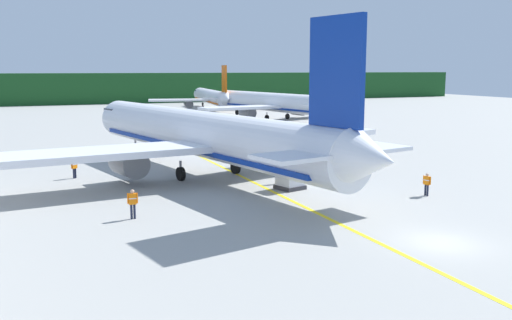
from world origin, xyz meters
TOP-DOWN VIEW (x-y plane):
  - ground at (0.00, 48.00)m, footprint 240.00×320.00m
  - distant_treeline at (0.00, 127.36)m, footprint 216.00×6.00m
  - airliner_foreground at (-5.67, 22.52)m, footprint 34.43×41.38m
  - airliner_mid_apron at (21.74, 68.38)m, footprint 29.73×35.74m
  - airliner_far_taxiway at (19.03, 95.47)m, footprint 27.63×33.38m
  - airliner_distant at (6.44, 176.51)m, footprint 24.73×20.55m
  - cargo_container_near at (-1.36, 14.79)m, footprint 2.20×2.20m
  - crew_marshaller at (-13.68, 10.83)m, footprint 0.63×0.27m
  - crew_loader_left at (-15.75, 25.33)m, footprint 0.53×0.45m
  - crew_loader_right at (6.53, 9.12)m, footprint 0.36×0.60m
  - crew_supervisor at (-1.14, 16.99)m, footprint 0.62×0.29m
  - apron_guide_line at (-2.91, 18.07)m, footprint 0.30×60.00m

SIDE VIEW (x-z plane):
  - ground at x=0.00m, z-range -0.20..0.00m
  - apron_guide_line at x=-2.91m, z-range 0.00..0.01m
  - crew_loader_right at x=6.53m, z-range 0.14..1.75m
  - crew_supervisor at x=-1.14m, z-range 0.14..1.75m
  - crew_loader_left at x=-15.75m, z-range 0.14..1.79m
  - cargo_container_near at x=-1.36m, z-range -0.06..2.04m
  - crew_marshaller at x=-13.68m, z-range 0.17..1.96m
  - airliner_distant at x=6.44m, z-range -1.52..5.54m
  - airliner_far_taxiway at x=19.03m, z-range -2.05..7.48m
  - airliner_mid_apron at x=21.74m, z-range -2.21..8.06m
  - airliner_foreground at x=-5.67m, z-range -2.56..9.34m
  - distant_treeline at x=0.00m, z-range 0.00..7.74m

